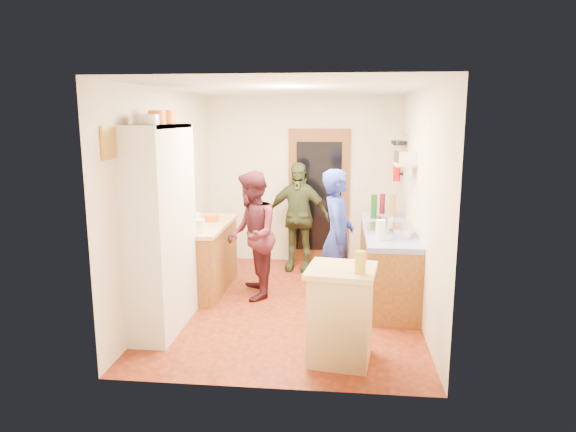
% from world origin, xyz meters
% --- Properties ---
extents(floor, '(3.00, 4.00, 0.02)m').
position_xyz_m(floor, '(0.00, 0.00, -0.01)').
color(floor, maroon).
rests_on(floor, ground).
extents(ceiling, '(3.00, 4.00, 0.02)m').
position_xyz_m(ceiling, '(0.00, 0.00, 2.61)').
color(ceiling, silver).
rests_on(ceiling, ground).
extents(wall_back, '(3.00, 0.02, 2.60)m').
position_xyz_m(wall_back, '(0.00, 2.01, 1.30)').
color(wall_back, silver).
rests_on(wall_back, ground).
extents(wall_front, '(3.00, 0.02, 2.60)m').
position_xyz_m(wall_front, '(0.00, -2.01, 1.30)').
color(wall_front, silver).
rests_on(wall_front, ground).
extents(wall_left, '(0.02, 4.00, 2.60)m').
position_xyz_m(wall_left, '(-1.51, 0.00, 1.30)').
color(wall_left, silver).
rests_on(wall_left, ground).
extents(wall_right, '(0.02, 4.00, 2.60)m').
position_xyz_m(wall_right, '(1.51, 0.00, 1.30)').
color(wall_right, silver).
rests_on(wall_right, ground).
extents(door_frame, '(0.95, 0.06, 2.10)m').
position_xyz_m(door_frame, '(0.25, 1.97, 1.05)').
color(door_frame, brown).
rests_on(door_frame, ground).
extents(door_glass, '(0.70, 0.02, 1.70)m').
position_xyz_m(door_glass, '(0.25, 1.94, 1.05)').
color(door_glass, black).
rests_on(door_glass, door_frame).
extents(hutch_body, '(0.40, 1.20, 2.20)m').
position_xyz_m(hutch_body, '(-1.30, -0.80, 1.10)').
color(hutch_body, silver).
rests_on(hutch_body, ground).
extents(hutch_top_shelf, '(0.40, 1.14, 0.04)m').
position_xyz_m(hutch_top_shelf, '(-1.30, -0.80, 2.18)').
color(hutch_top_shelf, silver).
rests_on(hutch_top_shelf, hutch_body).
extents(plate_stack, '(0.24, 0.24, 0.10)m').
position_xyz_m(plate_stack, '(-1.30, -1.06, 2.25)').
color(plate_stack, white).
rests_on(plate_stack, hutch_top_shelf).
extents(orange_pot_a, '(0.18, 0.18, 0.14)m').
position_xyz_m(orange_pot_a, '(-1.30, -0.77, 2.27)').
color(orange_pot_a, orange).
rests_on(orange_pot_a, hutch_top_shelf).
extents(orange_pot_b, '(0.17, 0.17, 0.15)m').
position_xyz_m(orange_pot_b, '(-1.30, -0.46, 2.27)').
color(orange_pot_b, orange).
rests_on(orange_pot_b, hutch_top_shelf).
extents(left_counter_base, '(0.60, 1.40, 0.85)m').
position_xyz_m(left_counter_base, '(-1.20, 0.45, 0.42)').
color(left_counter_base, olive).
rests_on(left_counter_base, ground).
extents(left_counter_top, '(0.64, 1.44, 0.05)m').
position_xyz_m(left_counter_top, '(-1.20, 0.45, 0.88)').
color(left_counter_top, '#CFB47D').
rests_on(left_counter_top, left_counter_base).
extents(toaster, '(0.23, 0.16, 0.16)m').
position_xyz_m(toaster, '(-1.15, -0.07, 0.98)').
color(toaster, white).
rests_on(toaster, left_counter_top).
extents(kettle, '(0.18, 0.18, 0.18)m').
position_xyz_m(kettle, '(-1.25, 0.24, 0.99)').
color(kettle, white).
rests_on(kettle, left_counter_top).
extents(orange_bowl, '(0.20, 0.20, 0.08)m').
position_xyz_m(orange_bowl, '(-1.12, 0.60, 0.94)').
color(orange_bowl, orange).
rests_on(orange_bowl, left_counter_top).
extents(chopping_board, '(0.32, 0.25, 0.02)m').
position_xyz_m(chopping_board, '(-1.18, 0.94, 0.91)').
color(chopping_board, '#CFB47D').
rests_on(chopping_board, left_counter_top).
extents(right_counter_base, '(0.60, 2.20, 0.84)m').
position_xyz_m(right_counter_base, '(1.20, 0.50, 0.42)').
color(right_counter_base, olive).
rests_on(right_counter_base, ground).
extents(right_counter_top, '(0.62, 2.22, 0.06)m').
position_xyz_m(right_counter_top, '(1.20, 0.50, 0.87)').
color(right_counter_top, '#1C26A9').
rests_on(right_counter_top, right_counter_base).
extents(hob, '(0.55, 0.58, 0.04)m').
position_xyz_m(hob, '(1.20, 0.32, 0.92)').
color(hob, silver).
rests_on(hob, right_counter_top).
extents(pot_on_hob, '(0.19, 0.19, 0.12)m').
position_xyz_m(pot_on_hob, '(1.15, 0.41, 1.00)').
color(pot_on_hob, silver).
rests_on(pot_on_hob, hob).
extents(bottle_a, '(0.09, 0.09, 0.33)m').
position_xyz_m(bottle_a, '(1.05, 1.05, 1.07)').
color(bottle_a, '#143F14').
rests_on(bottle_a, right_counter_top).
extents(bottle_b, '(0.10, 0.10, 0.31)m').
position_xyz_m(bottle_b, '(1.18, 1.28, 1.06)').
color(bottle_b, '#591419').
rests_on(bottle_b, right_counter_top).
extents(bottle_c, '(0.11, 0.11, 0.33)m').
position_xyz_m(bottle_c, '(1.31, 1.14, 1.07)').
color(bottle_c, olive).
rests_on(bottle_c, right_counter_top).
extents(paper_towel, '(0.13, 0.13, 0.23)m').
position_xyz_m(paper_towel, '(1.05, -0.21, 1.01)').
color(paper_towel, white).
rests_on(paper_towel, right_counter_top).
extents(mixing_bowl, '(0.33, 0.33, 0.11)m').
position_xyz_m(mixing_bowl, '(1.30, -0.05, 0.95)').
color(mixing_bowl, silver).
rests_on(mixing_bowl, right_counter_top).
extents(island_base, '(0.62, 0.62, 0.86)m').
position_xyz_m(island_base, '(0.62, -1.40, 0.43)').
color(island_base, '#CFB47D').
rests_on(island_base, ground).
extents(island_top, '(0.70, 0.70, 0.05)m').
position_xyz_m(island_top, '(0.62, -1.40, 0.89)').
color(island_top, '#CFB47D').
rests_on(island_top, island_base).
extents(cutting_board, '(0.38, 0.32, 0.02)m').
position_xyz_m(cutting_board, '(0.57, -1.35, 0.90)').
color(cutting_board, white).
rests_on(cutting_board, island_top).
extents(oil_jar, '(0.11, 0.11, 0.20)m').
position_xyz_m(oil_jar, '(0.78, -1.55, 1.01)').
color(oil_jar, '#AD9E2D').
rests_on(oil_jar, island_top).
extents(pan_rail, '(0.02, 0.65, 0.02)m').
position_xyz_m(pan_rail, '(1.46, 1.52, 2.05)').
color(pan_rail, silver).
rests_on(pan_rail, wall_right).
extents(pan_hang_a, '(0.18, 0.18, 0.05)m').
position_xyz_m(pan_hang_a, '(1.40, 1.35, 1.92)').
color(pan_hang_a, black).
rests_on(pan_hang_a, pan_rail).
extents(pan_hang_b, '(0.16, 0.16, 0.05)m').
position_xyz_m(pan_hang_b, '(1.40, 1.55, 1.90)').
color(pan_hang_b, black).
rests_on(pan_hang_b, pan_rail).
extents(pan_hang_c, '(0.17, 0.17, 0.05)m').
position_xyz_m(pan_hang_c, '(1.40, 1.75, 1.91)').
color(pan_hang_c, black).
rests_on(pan_hang_c, pan_rail).
extents(wall_shelf, '(0.26, 0.42, 0.03)m').
position_xyz_m(wall_shelf, '(1.37, 0.45, 1.70)').
color(wall_shelf, '#CFB47D').
rests_on(wall_shelf, wall_right).
extents(radio, '(0.26, 0.32, 0.15)m').
position_xyz_m(radio, '(1.37, 0.45, 1.79)').
color(radio, silver).
rests_on(radio, wall_shelf).
extents(ext_bracket, '(0.06, 0.10, 0.04)m').
position_xyz_m(ext_bracket, '(1.47, 1.70, 1.45)').
color(ext_bracket, black).
rests_on(ext_bracket, wall_right).
extents(fire_extinguisher, '(0.11, 0.11, 0.32)m').
position_xyz_m(fire_extinguisher, '(1.41, 1.70, 1.50)').
color(fire_extinguisher, red).
rests_on(fire_extinguisher, wall_right).
extents(picture_frame, '(0.03, 0.25, 0.30)m').
position_xyz_m(picture_frame, '(-1.48, -1.55, 2.05)').
color(picture_frame, gold).
rests_on(picture_frame, wall_left).
extents(person_hob, '(0.43, 0.63, 1.66)m').
position_xyz_m(person_hob, '(0.59, 0.13, 0.83)').
color(person_hob, navy).
rests_on(person_hob, ground).
extents(person_left, '(0.76, 0.90, 1.62)m').
position_xyz_m(person_left, '(-0.49, 0.28, 0.81)').
color(person_left, '#471A23').
rests_on(person_left, ground).
extents(person_back, '(1.00, 0.54, 1.63)m').
position_xyz_m(person_back, '(-0.03, 1.49, 0.81)').
color(person_back, '#313A20').
rests_on(person_back, ground).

